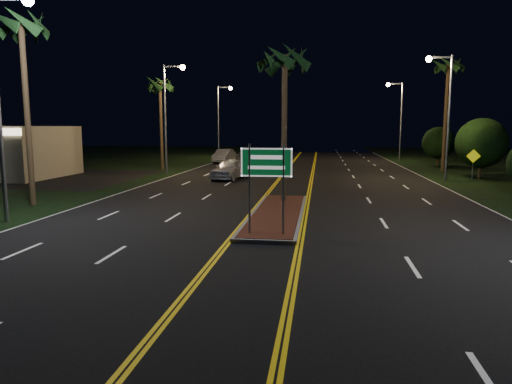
% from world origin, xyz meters
% --- Properties ---
extents(ground, '(120.00, 120.00, 0.00)m').
position_xyz_m(ground, '(0.00, 0.00, 0.00)').
color(ground, black).
rests_on(ground, ground).
extents(median_island, '(2.25, 10.25, 0.17)m').
position_xyz_m(median_island, '(0.00, 7.00, 0.08)').
color(median_island, gray).
rests_on(median_island, ground).
extents(highway_sign, '(1.80, 0.08, 3.20)m').
position_xyz_m(highway_sign, '(0.00, 2.80, 2.40)').
color(highway_sign, gray).
rests_on(highway_sign, ground).
extents(streetlight_left_near, '(1.91, 0.44, 9.00)m').
position_xyz_m(streetlight_left_near, '(-10.61, 4.00, 5.66)').
color(streetlight_left_near, gray).
rests_on(streetlight_left_near, ground).
extents(streetlight_left_mid, '(1.91, 0.44, 9.00)m').
position_xyz_m(streetlight_left_mid, '(-10.61, 24.00, 5.66)').
color(streetlight_left_mid, gray).
rests_on(streetlight_left_mid, ground).
extents(streetlight_left_far, '(1.91, 0.44, 9.00)m').
position_xyz_m(streetlight_left_far, '(-10.61, 44.00, 5.66)').
color(streetlight_left_far, gray).
rests_on(streetlight_left_far, ground).
extents(streetlight_right_mid, '(1.91, 0.44, 9.00)m').
position_xyz_m(streetlight_right_mid, '(10.61, 22.00, 5.66)').
color(streetlight_right_mid, gray).
rests_on(streetlight_right_mid, ground).
extents(streetlight_right_far, '(1.91, 0.44, 9.00)m').
position_xyz_m(streetlight_right_far, '(10.61, 42.00, 5.66)').
color(streetlight_right_far, gray).
rests_on(streetlight_right_far, ground).
extents(palm_median, '(2.40, 2.40, 8.30)m').
position_xyz_m(palm_median, '(0.00, 10.50, 7.28)').
color(palm_median, '#382819').
rests_on(palm_median, ground).
extents(palm_left_near, '(2.40, 2.40, 9.80)m').
position_xyz_m(palm_left_near, '(-12.50, 8.00, 8.68)').
color(palm_left_near, '#382819').
rests_on(palm_left_near, ground).
extents(palm_left_far, '(2.40, 2.40, 8.80)m').
position_xyz_m(palm_left_far, '(-12.80, 28.00, 7.75)').
color(palm_left_far, '#382819').
rests_on(palm_left_far, ground).
extents(palm_right_far, '(2.40, 2.40, 10.30)m').
position_xyz_m(palm_right_far, '(12.80, 30.00, 9.14)').
color(palm_right_far, '#382819').
rests_on(palm_right_far, ground).
extents(shrub_mid, '(3.78, 3.78, 4.62)m').
position_xyz_m(shrub_mid, '(14.00, 24.00, 2.73)').
color(shrub_mid, '#382819').
rests_on(shrub_mid, ground).
extents(shrub_far, '(3.24, 3.24, 3.96)m').
position_xyz_m(shrub_far, '(13.80, 36.00, 2.34)').
color(shrub_far, '#382819').
rests_on(shrub_far, ground).
extents(car_near, '(3.17, 5.71, 1.80)m').
position_xyz_m(car_near, '(-4.98, 21.05, 0.90)').
color(car_near, '#B4B3BA').
rests_on(car_near, ground).
extents(car_far, '(2.61, 5.37, 1.74)m').
position_xyz_m(car_far, '(-8.81, 36.98, 0.87)').
color(car_far, '#B4B6BF').
rests_on(car_far, ground).
extents(warning_sign, '(0.98, 0.10, 2.33)m').
position_xyz_m(warning_sign, '(12.88, 22.06, 1.50)').
color(warning_sign, gray).
rests_on(warning_sign, ground).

